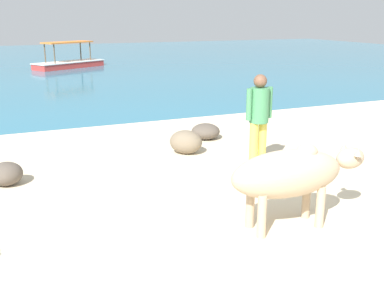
{
  "coord_description": "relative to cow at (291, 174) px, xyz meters",
  "views": [
    {
      "loc": [
        -2.74,
        -3.72,
        2.59
      ],
      "look_at": [
        0.12,
        3.0,
        0.55
      ],
      "focal_mm": 43.31,
      "sensor_mm": 36.0,
      "label": 1
    }
  ],
  "objects": [
    {
      "name": "sand_beach",
      "position": [
        -0.44,
        -0.69,
        -0.71
      ],
      "size": [
        18.0,
        14.0,
        0.04
      ],
      "primitive_type": "cube",
      "color": "beige",
      "rests_on": "ground"
    },
    {
      "name": "water_surface",
      "position": [
        -0.44,
        21.31,
        -0.73
      ],
      "size": [
        60.0,
        36.0,
        0.03
      ],
      "primitive_type": "cube",
      "color": "teal",
      "rests_on": "ground"
    },
    {
      "name": "cow",
      "position": [
        0.0,
        0.0,
        0.0
      ],
      "size": [
        1.86,
        0.62,
        1.05
      ],
      "rotation": [
        0.0,
        0.0,
        6.23
      ],
      "color": "tan",
      "rests_on": "sand_beach"
    },
    {
      "name": "person_standing",
      "position": [
        0.8,
        2.1,
        0.25
      ],
      "size": [
        0.51,
        0.32,
        1.62
      ],
      "rotation": [
        0.0,
        0.0,
        1.67
      ],
      "color": "#DBC64C",
      "rests_on": "sand_beach"
    },
    {
      "name": "shore_rock_large",
      "position": [
        -3.18,
        2.94,
        -0.51
      ],
      "size": [
        0.58,
        0.58,
        0.36
      ],
      "primitive_type": "ellipsoid",
      "rotation": [
        0.0,
        0.0,
        1.39
      ],
      "color": "brown",
      "rests_on": "sand_beach"
    },
    {
      "name": "shore_rock_medium",
      "position": [
        0.03,
        3.43,
        -0.47
      ],
      "size": [
        0.8,
        0.79,
        0.45
      ],
      "primitive_type": "ellipsoid",
      "rotation": [
        0.0,
        0.0,
        2.38
      ],
      "color": "#756651",
      "rests_on": "sand_beach"
    },
    {
      "name": "shore_rock_flat",
      "position": [
        0.82,
        4.26,
        -0.53
      ],
      "size": [
        0.77,
        0.77,
        0.33
      ],
      "primitive_type": "ellipsoid",
      "rotation": [
        0.0,
        0.0,
        0.35
      ],
      "color": "brown",
      "rests_on": "sand_beach"
    },
    {
      "name": "boat_red",
      "position": [
        0.3,
        19.65,
        -0.44
      ],
      "size": [
        3.78,
        2.76,
        1.29
      ],
      "rotation": [
        0.0,
        0.0,
        3.64
      ],
      "color": "#C63833",
      "rests_on": "water_surface"
    }
  ]
}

